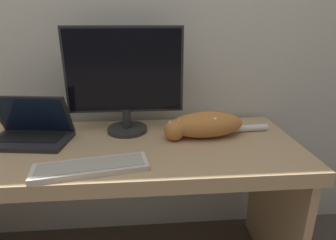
{
  "coord_description": "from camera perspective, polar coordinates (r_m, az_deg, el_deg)",
  "views": [
    {
      "loc": [
        0.18,
        -0.81,
        1.22
      ],
      "look_at": [
        0.27,
        0.27,
        0.83
      ],
      "focal_mm": 30.0,
      "sensor_mm": 36.0,
      "label": 1
    }
  ],
  "objects": [
    {
      "name": "cat",
      "position": [
        1.29,
        7.39,
        -0.91
      ],
      "size": [
        0.51,
        0.18,
        0.11
      ],
      "rotation": [
        0.0,
        0.0,
        0.08
      ],
      "color": "#C67A38",
      "rests_on": "desk"
    },
    {
      "name": "external_keyboard",
      "position": [
        1.05,
        -15.37,
        -9.22
      ],
      "size": [
        0.42,
        0.19,
        0.02
      ],
      "rotation": [
        0.0,
        0.0,
        0.17
      ],
      "color": "beige",
      "rests_on": "desk"
    },
    {
      "name": "desk",
      "position": [
        1.3,
        -12.18,
        -10.45
      ],
      "size": [
        1.68,
        0.61,
        0.71
      ],
      "color": "tan",
      "rests_on": "ground_plane"
    },
    {
      "name": "laptop",
      "position": [
        1.37,
        -26.15,
        -2.24
      ],
      "size": [
        0.36,
        0.25,
        0.21
      ],
      "rotation": [
        0.0,
        0.0,
        -0.13
      ],
      "color": "#232326",
      "rests_on": "desk"
    },
    {
      "name": "monitor",
      "position": [
        1.3,
        -8.79,
        8.35
      ],
      "size": [
        0.53,
        0.19,
        0.49
      ],
      "color": "#282828",
      "rests_on": "desk"
    },
    {
      "name": "small_toy",
      "position": [
        1.35,
        7.95,
        -1.09
      ],
      "size": [
        0.07,
        0.07,
        0.07
      ],
      "color": "#2D6BB7",
      "rests_on": "desk"
    },
    {
      "name": "wall_back",
      "position": [
        1.5,
        -12.52,
        22.35
      ],
      "size": [
        6.4,
        0.06,
        2.6
      ],
      "color": "beige",
      "rests_on": "ground_plane"
    }
  ]
}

